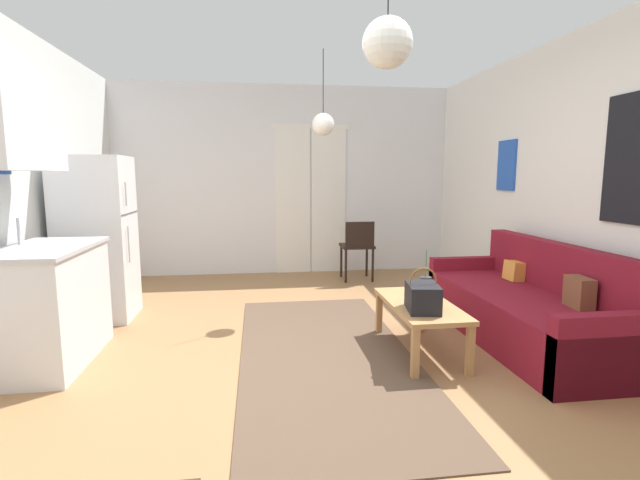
# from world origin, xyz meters

# --- Properties ---
(ground_plane) EXTENTS (5.27, 7.35, 0.10)m
(ground_plane) POSITION_xyz_m (0.00, 0.00, -0.05)
(ground_plane) COLOR #996D44
(wall_back) EXTENTS (4.87, 0.13, 2.64)m
(wall_back) POSITION_xyz_m (0.01, 3.42, 1.31)
(wall_back) COLOR silver
(wall_back) RESTS_ON ground_plane
(wall_right) EXTENTS (0.12, 6.95, 2.64)m
(wall_right) POSITION_xyz_m (2.38, 0.00, 1.32)
(wall_right) COLOR white
(wall_right) RESTS_ON ground_plane
(area_rug) EXTENTS (1.32, 3.06, 0.01)m
(area_rug) POSITION_xyz_m (0.11, 0.24, 0.01)
(area_rug) COLOR brown
(area_rug) RESTS_ON ground_plane
(couch) EXTENTS (0.83, 2.10, 0.82)m
(couch) POSITION_xyz_m (1.88, 0.34, 0.26)
(couch) COLOR maroon
(couch) RESTS_ON ground_plane
(coffee_table) EXTENTS (0.48, 1.03, 0.40)m
(coffee_table) POSITION_xyz_m (0.85, 0.22, 0.35)
(coffee_table) COLOR #B27F4C
(coffee_table) RESTS_ON ground_plane
(bamboo_vase) EXTENTS (0.10, 0.10, 0.40)m
(bamboo_vase) POSITION_xyz_m (0.93, 0.31, 0.50)
(bamboo_vase) COLOR #2D2D33
(bamboo_vase) RESTS_ON coffee_table
(handbag) EXTENTS (0.27, 0.36, 0.32)m
(handbag) POSITION_xyz_m (0.80, 0.01, 0.51)
(handbag) COLOR black
(handbag) RESTS_ON coffee_table
(refrigerator) EXTENTS (0.66, 0.59, 1.58)m
(refrigerator) POSITION_xyz_m (-1.95, 1.49, 0.79)
(refrigerator) COLOR white
(refrigerator) RESTS_ON ground_plane
(kitchen_counter) EXTENTS (0.59, 1.06, 2.03)m
(kitchen_counter) POSITION_xyz_m (-1.99, 0.40, 0.78)
(kitchen_counter) COLOR silver
(kitchen_counter) RESTS_ON ground_plane
(accent_chair) EXTENTS (0.42, 0.40, 0.80)m
(accent_chair) POSITION_xyz_m (0.91, 2.73, 0.48)
(accent_chair) COLOR black
(accent_chair) RESTS_ON ground_plane
(pendant_lamp_near) EXTENTS (0.27, 0.27, 0.68)m
(pendant_lamp_near) POSITION_xyz_m (0.30, -0.66, 2.09)
(pendant_lamp_near) COLOR black
(pendant_lamp_far) EXTENTS (0.22, 0.22, 0.84)m
(pendant_lamp_far) POSITION_xyz_m (0.27, 1.55, 1.91)
(pendant_lamp_far) COLOR black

